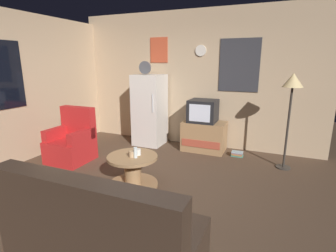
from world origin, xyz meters
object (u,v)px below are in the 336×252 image
at_px(tv_stand, 204,136).
at_px(mug_ceramic_white, 138,152).
at_px(wine_glass, 135,153).
at_px(fridge, 150,110).
at_px(remote_control, 133,153).
at_px(armchair, 72,142).
at_px(book_stack, 237,154).
at_px(couch, 102,233).
at_px(coffee_table, 133,171).
at_px(mug_ceramic_tan, 132,154).
at_px(standing_lamp, 292,88).
at_px(crt_tv, 203,111).

height_order(tv_stand, mug_ceramic_white, tv_stand).
bearing_deg(wine_glass, fridge, 111.15).
xyz_separation_m(tv_stand, remote_control, (-0.58, -1.82, 0.18)).
bearing_deg(tv_stand, fridge, -178.75).
xyz_separation_m(remote_control, armchair, (-1.49, 0.37, -0.13)).
distance_m(fridge, tv_stand, 1.29).
relative_size(mug_ceramic_white, remote_control, 0.60).
xyz_separation_m(remote_control, book_stack, (1.27, 1.72, -0.43)).
bearing_deg(tv_stand, couch, -90.30).
bearing_deg(coffee_table, mug_ceramic_tan, -66.93).
bearing_deg(mug_ceramic_white, fridge, 111.82).
bearing_deg(wine_glass, book_stack, 58.42).
distance_m(coffee_table, remote_control, 0.26).
distance_m(fridge, standing_lamp, 2.79).
height_order(fridge, tv_stand, fridge).
bearing_deg(mug_ceramic_white, book_stack, 56.42).
relative_size(fridge, tv_stand, 2.11).
height_order(crt_tv, coffee_table, crt_tv).
bearing_deg(armchair, crt_tv, 35.66).
relative_size(tv_stand, standing_lamp, 0.53).
height_order(coffee_table, remote_control, remote_control).
distance_m(tv_stand, armchair, 2.53).
xyz_separation_m(standing_lamp, mug_ceramic_tan, (-2.01, -1.61, -0.85)).
relative_size(standing_lamp, mug_ceramic_tan, 17.67).
bearing_deg(book_stack, standing_lamp, -17.64).
bearing_deg(book_stack, mug_ceramic_tan, -122.82).
distance_m(fridge, wine_glass, 2.09).
bearing_deg(coffee_table, wine_glass, -30.17).
relative_size(tv_stand, remote_control, 5.60).
bearing_deg(mug_ceramic_white, tv_stand, 75.62).
bearing_deg(wine_glass, armchair, 162.55).
bearing_deg(crt_tv, wine_glass, -102.02).
relative_size(mug_ceramic_white, mug_ceramic_tan, 1.00).
bearing_deg(fridge, tv_stand, 1.25).
distance_m(tv_stand, crt_tv, 0.52).
distance_m(crt_tv, mug_ceramic_tan, 2.05).
relative_size(fridge, standing_lamp, 1.11).
xyz_separation_m(tv_stand, wine_glass, (-0.46, -1.96, 0.24)).
relative_size(tv_stand, armchair, 0.87).
bearing_deg(book_stack, mug_ceramic_white, -123.58).
xyz_separation_m(mug_ceramic_white, mug_ceramic_tan, (-0.04, -0.12, 0.00)).
relative_size(wine_glass, couch, 0.09).
xyz_separation_m(standing_lamp, armchair, (-3.56, -1.10, -1.02)).
xyz_separation_m(coffee_table, remote_control, (-0.05, 0.09, 0.24)).
height_order(standing_lamp, book_stack, standing_lamp).
relative_size(standing_lamp, book_stack, 7.25).
xyz_separation_m(fridge, crt_tv, (1.17, 0.03, 0.06)).
bearing_deg(armchair, couch, -42.40).
bearing_deg(remote_control, tv_stand, 97.14).
relative_size(fridge, mug_ceramic_white, 19.67).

